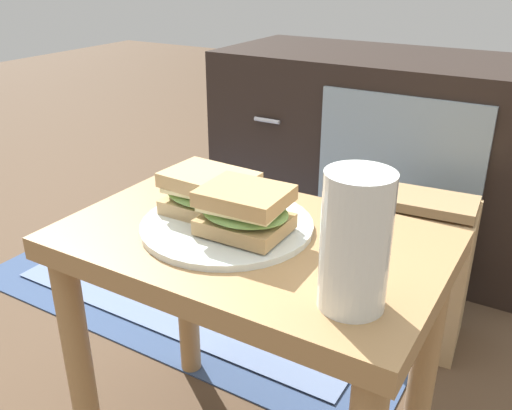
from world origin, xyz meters
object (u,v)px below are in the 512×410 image
at_px(sandwich_back, 245,210).
at_px(paper_bag, 421,271).
at_px(beer_glass, 355,243).
at_px(sandwich_front, 210,193).
at_px(tv_cabinet, 380,152).
at_px(plate, 227,225).

bearing_deg(sandwich_back, paper_bag, 74.91).
bearing_deg(paper_bag, beer_glass, -85.01).
bearing_deg(sandwich_front, tv_cabinet, 92.36).
bearing_deg(paper_bag, plate, -109.70).
bearing_deg(tv_cabinet, sandwich_back, -82.87).
relative_size(tv_cabinet, sandwich_back, 7.34).
relative_size(sandwich_front, beer_glass, 0.88).
bearing_deg(paper_bag, sandwich_front, -114.32).
bearing_deg(beer_glass, sandwich_front, 158.72).
height_order(tv_cabinet, plate, tv_cabinet).
height_order(sandwich_back, paper_bag, sandwich_back).
distance_m(tv_cabinet, plate, 0.97).
height_order(tv_cabinet, paper_bag, tv_cabinet).
height_order(tv_cabinet, beer_glass, beer_glass).
bearing_deg(sandwich_front, paper_bag, 65.68).
relative_size(plate, sandwich_front, 1.78).
height_order(tv_cabinet, sandwich_back, tv_cabinet).
height_order(tv_cabinet, sandwich_front, tv_cabinet).
bearing_deg(beer_glass, plate, 158.57).
xyz_separation_m(sandwich_front, sandwich_back, (0.08, -0.03, 0.00)).
bearing_deg(sandwich_front, beer_glass, -21.28).
bearing_deg(paper_bag, tv_cabinet, 121.02).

